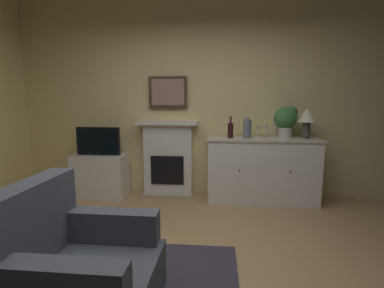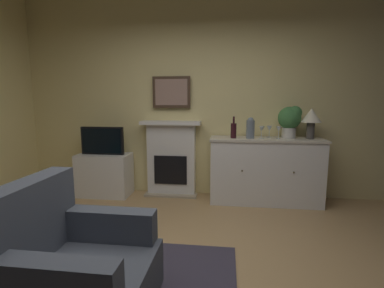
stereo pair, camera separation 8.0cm
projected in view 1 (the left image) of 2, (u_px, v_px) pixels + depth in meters
The scene contains 14 objects.
wall_rear at pixel (200, 95), 4.11m from camera, with size 5.45×0.06×2.95m, color #EAD68C.
fireplace_unit at pixel (168, 158), 4.17m from camera, with size 0.87×0.30×1.10m.
framed_picture at pixel (168, 92), 4.07m from camera, with size 0.55×0.04×0.45m.
sideboard_cabinet at pixel (262, 170), 3.89m from camera, with size 1.50×0.49×0.89m.
table_lamp at pixel (307, 117), 3.73m from camera, with size 0.26×0.26×0.40m.
wine_bottle at pixel (230, 130), 3.80m from camera, with size 0.08×0.08×0.29m.
wine_glass_left at pixel (258, 129), 3.77m from camera, with size 0.07×0.07×0.16m.
wine_glass_center at pixel (266, 129), 3.83m from camera, with size 0.07×0.07×0.16m.
wine_glass_right at pixel (275, 129), 3.74m from camera, with size 0.07×0.07×0.16m.
vase_decorative at pixel (247, 128), 3.77m from camera, with size 0.11×0.11×0.28m.
tv_cabinet at pixel (101, 175), 4.14m from camera, with size 0.75×0.42×0.62m.
tv_set at pixel (98, 141), 4.04m from camera, with size 0.62×0.07×0.40m.
potted_plant_small at pixel (286, 119), 3.80m from camera, with size 0.30×0.30×0.43m.
armchair at pixel (76, 272), 1.68m from camera, with size 0.81×0.78×0.92m.
Camera 1 is at (0.28, -1.98, 1.39)m, focal length 26.48 mm.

